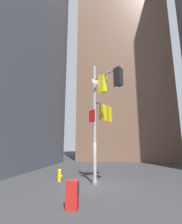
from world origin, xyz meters
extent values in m
plane|color=#38383A|center=(0.00, 0.00, 0.00)|extent=(120.00, 120.00, 0.00)
cube|color=brown|center=(2.72, 22.39, 23.32)|extent=(15.42, 15.42, 46.64)
cylinder|color=#9EA0A3|center=(0.00, 0.00, 3.86)|extent=(0.20, 0.20, 7.72)
cylinder|color=slate|center=(0.00, 0.00, 0.08)|extent=(0.36, 0.36, 0.16)
cylinder|color=#9EA0A3|center=(0.90, -0.86, 6.74)|extent=(1.88, 1.80, 0.11)
cylinder|color=#9EA0A3|center=(0.44, 0.81, 5.17)|extent=(0.97, 1.68, 0.11)
cube|color=yellow|center=(0.50, -0.74, 6.14)|extent=(0.37, 0.35, 1.14)
cube|color=yellow|center=(0.63, -0.60, 6.14)|extent=(0.48, 0.48, 1.00)
cylinder|color=red|center=(0.77, -0.46, 6.49)|extent=(0.19, 0.18, 0.20)
cube|color=black|center=(0.77, -0.45, 6.61)|extent=(0.21, 0.20, 0.02)
cylinder|color=#3C2C06|center=(0.77, -0.46, 6.14)|extent=(0.19, 0.18, 0.20)
cube|color=black|center=(0.77, -0.45, 6.26)|extent=(0.21, 0.20, 0.02)
cylinder|color=#06311C|center=(0.77, -0.46, 5.79)|extent=(0.19, 0.18, 0.20)
cube|color=black|center=(0.77, -0.45, 5.91)|extent=(0.21, 0.20, 0.02)
cube|color=black|center=(1.49, -1.69, 6.14)|extent=(0.37, 0.35, 1.14)
cube|color=black|center=(1.62, -1.55, 6.14)|extent=(0.48, 0.48, 1.00)
cylinder|color=#360605|center=(1.76, -1.40, 6.49)|extent=(0.19, 0.18, 0.20)
cube|color=black|center=(1.76, -1.40, 6.61)|extent=(0.21, 0.20, 0.02)
cylinder|color=yellow|center=(1.76, -1.40, 6.14)|extent=(0.19, 0.18, 0.20)
cube|color=black|center=(1.76, -1.40, 6.26)|extent=(0.21, 0.20, 0.02)
cylinder|color=#06311C|center=(1.76, -1.40, 5.79)|extent=(0.19, 0.18, 0.20)
cube|color=black|center=(1.76, -1.40, 5.91)|extent=(0.21, 0.20, 0.02)
cube|color=yellow|center=(0.60, 0.72, 4.57)|extent=(0.25, 0.44, 1.14)
cube|color=yellow|center=(0.44, 0.81, 4.57)|extent=(0.46, 0.46, 1.00)
cylinder|color=red|center=(0.26, 0.91, 4.92)|extent=(0.15, 0.20, 0.20)
cube|color=black|center=(0.26, 0.91, 5.04)|extent=(0.17, 0.23, 0.02)
cylinder|color=#3C2C06|center=(0.26, 0.91, 4.57)|extent=(0.15, 0.20, 0.20)
cube|color=black|center=(0.26, 0.91, 4.69)|extent=(0.17, 0.23, 0.02)
cylinder|color=#06311C|center=(0.26, 0.91, 4.22)|extent=(0.15, 0.20, 0.20)
cube|color=black|center=(0.26, 0.91, 4.34)|extent=(0.17, 0.23, 0.02)
cube|color=yellow|center=(0.95, 1.38, 4.57)|extent=(0.25, 0.44, 1.14)
cube|color=yellow|center=(0.79, 1.47, 4.57)|extent=(0.46, 0.46, 1.00)
cylinder|color=#360605|center=(0.61, 1.56, 4.92)|extent=(0.15, 0.20, 0.20)
cube|color=black|center=(0.61, 1.56, 5.04)|extent=(0.17, 0.23, 0.02)
cylinder|color=yellow|center=(0.61, 1.56, 4.57)|extent=(0.15, 0.20, 0.20)
cube|color=black|center=(0.61, 1.56, 4.69)|extent=(0.17, 0.23, 0.02)
cylinder|color=#06311C|center=(0.61, 1.56, 4.22)|extent=(0.15, 0.20, 0.20)
cube|color=black|center=(0.61, 1.56, 4.34)|extent=(0.17, 0.23, 0.02)
cube|color=white|center=(0.28, -0.21, 6.42)|extent=(0.69, 0.94, 0.28)
cube|color=#19479E|center=(0.28, -0.21, 6.42)|extent=(0.66, 0.91, 0.24)
cube|color=red|center=(-0.16, -0.15, 4.19)|extent=(0.46, 0.47, 0.80)
cube|color=white|center=(-0.16, -0.15, 4.19)|extent=(0.43, 0.44, 0.76)
cylinder|color=yellow|center=(-2.45, 0.55, 0.31)|extent=(0.22, 0.22, 0.62)
sphere|color=yellow|center=(-2.45, 0.55, 0.68)|extent=(0.23, 0.23, 0.23)
cylinder|color=yellow|center=(-2.29, 0.55, 0.34)|extent=(0.10, 0.09, 0.09)
cube|color=red|center=(-0.31, -4.04, 0.51)|extent=(0.44, 0.36, 1.02)
cube|color=black|center=(-0.09, -4.04, 0.71)|extent=(0.01, 0.29, 0.37)
camera|label=1|loc=(1.41, -10.49, 2.30)|focal=26.38mm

